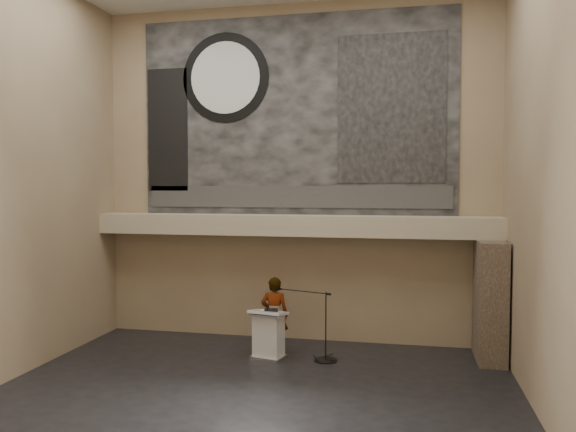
# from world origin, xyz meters

# --- Properties ---
(floor) EXTENTS (10.00, 10.00, 0.00)m
(floor) POSITION_xyz_m (0.00, 0.00, 0.00)
(floor) COLOR black
(floor) RESTS_ON ground
(wall_back) EXTENTS (10.00, 0.02, 8.50)m
(wall_back) POSITION_xyz_m (0.00, 4.00, 4.25)
(wall_back) COLOR #856C54
(wall_back) RESTS_ON floor
(wall_front) EXTENTS (10.00, 0.02, 8.50)m
(wall_front) POSITION_xyz_m (0.00, -4.00, 4.25)
(wall_front) COLOR #856C54
(wall_front) RESTS_ON floor
(wall_left) EXTENTS (0.02, 8.00, 8.50)m
(wall_left) POSITION_xyz_m (-5.00, 0.00, 4.25)
(wall_left) COLOR #856C54
(wall_left) RESTS_ON floor
(wall_right) EXTENTS (0.02, 8.00, 8.50)m
(wall_right) POSITION_xyz_m (5.00, 0.00, 4.25)
(wall_right) COLOR #856C54
(wall_right) RESTS_ON floor
(soffit) EXTENTS (10.00, 0.80, 0.50)m
(soffit) POSITION_xyz_m (0.00, 3.60, 2.95)
(soffit) COLOR tan
(soffit) RESTS_ON wall_back
(sprinkler_left) EXTENTS (0.04, 0.04, 0.06)m
(sprinkler_left) POSITION_xyz_m (-1.60, 3.55, 2.67)
(sprinkler_left) COLOR #B2893D
(sprinkler_left) RESTS_ON soffit
(sprinkler_right) EXTENTS (0.04, 0.04, 0.06)m
(sprinkler_right) POSITION_xyz_m (1.90, 3.55, 2.67)
(sprinkler_right) COLOR #B2893D
(sprinkler_right) RESTS_ON soffit
(banner) EXTENTS (8.00, 0.05, 5.00)m
(banner) POSITION_xyz_m (0.00, 3.97, 5.70)
(banner) COLOR black
(banner) RESTS_ON wall_back
(banner_text_strip) EXTENTS (7.76, 0.02, 0.55)m
(banner_text_strip) POSITION_xyz_m (0.00, 3.93, 3.65)
(banner_text_strip) COLOR #2C2C2C
(banner_text_strip) RESTS_ON banner
(banner_clock_rim) EXTENTS (2.30, 0.02, 2.30)m
(banner_clock_rim) POSITION_xyz_m (-1.80, 3.93, 6.70)
(banner_clock_rim) COLOR black
(banner_clock_rim) RESTS_ON banner
(banner_clock_face) EXTENTS (1.84, 0.02, 1.84)m
(banner_clock_face) POSITION_xyz_m (-1.80, 3.91, 6.70)
(banner_clock_face) COLOR silver
(banner_clock_face) RESTS_ON banner
(banner_building_print) EXTENTS (2.60, 0.02, 3.60)m
(banner_building_print) POSITION_xyz_m (2.40, 3.93, 5.80)
(banner_building_print) COLOR black
(banner_building_print) RESTS_ON banner
(banner_brick_print) EXTENTS (1.10, 0.02, 3.20)m
(banner_brick_print) POSITION_xyz_m (-3.40, 3.93, 5.40)
(banner_brick_print) COLOR black
(banner_brick_print) RESTS_ON banner
(stone_pier) EXTENTS (0.60, 1.40, 2.70)m
(stone_pier) POSITION_xyz_m (4.65, 3.15, 1.35)
(stone_pier) COLOR #413428
(stone_pier) RESTS_ON floor
(lectern) EXTENTS (0.90, 0.73, 1.14)m
(lectern) POSITION_xyz_m (-0.24, 2.20, 0.55)
(lectern) COLOR silver
(lectern) RESTS_ON floor
(binder) EXTENTS (0.34, 0.30, 0.04)m
(binder) POSITION_xyz_m (-0.18, 2.21, 1.12)
(binder) COLOR black
(binder) RESTS_ON lectern
(papers) EXTENTS (0.26, 0.34, 0.00)m
(papers) POSITION_xyz_m (-0.31, 2.17, 1.10)
(papers) COLOR silver
(papers) RESTS_ON lectern
(speaker_person) EXTENTS (0.66, 0.44, 1.80)m
(speaker_person) POSITION_xyz_m (-0.21, 2.67, 0.90)
(speaker_person) COLOR beige
(speaker_person) RESTS_ON floor
(mic_stand) EXTENTS (1.48, 0.66, 1.56)m
(mic_stand) POSITION_xyz_m (1.00, 2.34, 0.24)
(mic_stand) COLOR black
(mic_stand) RESTS_ON floor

